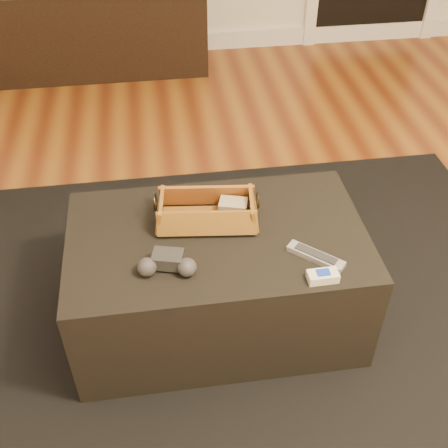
{
  "coord_description": "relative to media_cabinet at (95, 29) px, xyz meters",
  "views": [
    {
      "loc": [
        -0.33,
        -1.15,
        1.67
      ],
      "look_at": [
        -0.14,
        0.21,
        0.49
      ],
      "focal_mm": 45.0,
      "sensor_mm": 36.0,
      "label": 1
    }
  ],
  "objects": [
    {
      "name": "cream_gadget",
      "position": [
        0.78,
        -2.53,
        0.17
      ],
      "size": [
        0.09,
        0.05,
        0.03
      ],
      "color": "silver",
      "rests_on": "ottoman"
    },
    {
      "name": "game_controller",
      "position": [
        0.31,
        -2.42,
        0.18
      ],
      "size": [
        0.19,
        0.12,
        0.06
      ],
      "color": "#242527",
      "rests_on": "ottoman"
    },
    {
      "name": "media_cabinet",
      "position": [
        0.0,
        0.0,
        0.0
      ],
      "size": [
        1.41,
        0.45,
        0.55
      ],
      "primitive_type": "cube",
      "color": "black",
      "rests_on": "floor"
    },
    {
      "name": "baseboard",
      "position": [
        0.64,
        0.22,
        -0.22
      ],
      "size": [
        5.0,
        0.04,
        0.12
      ],
      "primitive_type": "cube",
      "color": "white",
      "rests_on": "floor"
    },
    {
      "name": "cloth_bundle",
      "position": [
        0.56,
        -2.19,
        0.19
      ],
      "size": [
        0.11,
        0.09,
        0.05
      ],
      "primitive_type": "cube",
      "rotation": [
        0.0,
        0.0,
        -0.29
      ],
      "color": "tan",
      "rests_on": "wicker_basket"
    },
    {
      "name": "ottoman",
      "position": [
        0.49,
        -2.28,
        -0.05
      ],
      "size": [
        1.0,
        0.6,
        0.42
      ],
      "primitive_type": "cube",
      "color": "black",
      "rests_on": "area_rug"
    },
    {
      "name": "tv_remote",
      "position": [
        0.44,
        -2.21,
        0.18
      ],
      "size": [
        0.18,
        0.04,
        0.02
      ],
      "primitive_type": "cube",
      "rotation": [
        0.0,
        0.0,
        -0.01
      ],
      "color": "black",
      "rests_on": "wicker_basket"
    },
    {
      "name": "floor",
      "position": [
        0.64,
        -2.51,
        -0.28
      ],
      "size": [
        5.0,
        5.5,
        0.01
      ],
      "primitive_type": "cube",
      "color": "brown",
      "rests_on": "ground"
    },
    {
      "name": "silver_remote",
      "position": [
        0.78,
        -2.43,
        0.17
      ],
      "size": [
        0.17,
        0.16,
        0.02
      ],
      "color": "#919497",
      "rests_on": "ottoman"
    },
    {
      "name": "wicker_basket",
      "position": [
        0.46,
        -2.2,
        0.2
      ],
      "size": [
        0.36,
        0.22,
        0.12
      ],
      "color": "#A16424",
      "rests_on": "ottoman"
    },
    {
      "name": "area_rug",
      "position": [
        0.49,
        -2.33,
        -0.27
      ],
      "size": [
        2.6,
        2.0,
        0.01
      ],
      "primitive_type": "cube",
      "color": "black",
      "rests_on": "floor"
    }
  ]
}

